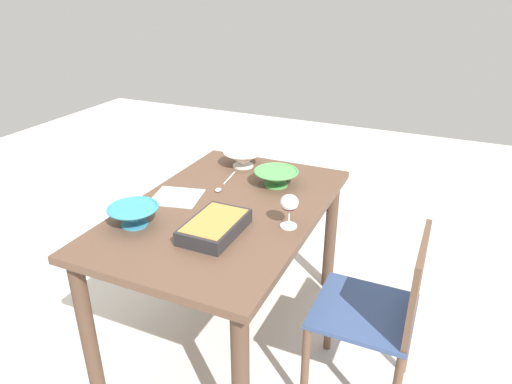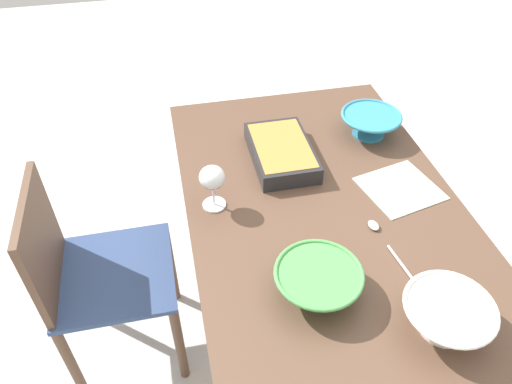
# 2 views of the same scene
# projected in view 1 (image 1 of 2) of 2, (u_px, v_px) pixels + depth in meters

# --- Properties ---
(ground_plane) EXTENTS (8.00, 8.00, 0.00)m
(ground_plane) POSITION_uv_depth(u_px,v_px,m) (229.00, 329.00, 2.54)
(ground_plane) COLOR beige
(dining_table) EXTENTS (1.35, 0.87, 0.75)m
(dining_table) POSITION_uv_depth(u_px,v_px,m) (226.00, 226.00, 2.27)
(dining_table) COLOR brown
(dining_table) RESTS_ON ground_plane
(chair) EXTENTS (0.41, 0.42, 0.84)m
(chair) POSITION_uv_depth(u_px,v_px,m) (382.00, 311.00, 1.96)
(chair) COLOR #334772
(chair) RESTS_ON ground_plane
(wine_glass) EXTENTS (0.08, 0.08, 0.15)m
(wine_glass) POSITION_uv_depth(u_px,v_px,m) (289.00, 205.00, 2.00)
(wine_glass) COLOR white
(wine_glass) RESTS_ON dining_table
(casserole_dish) EXTENTS (0.32, 0.20, 0.06)m
(casserole_dish) POSITION_uv_depth(u_px,v_px,m) (215.00, 226.00, 1.98)
(casserole_dish) COLOR #262628
(casserole_dish) RESTS_ON dining_table
(mixing_bowl) EXTENTS (0.24, 0.24, 0.08)m
(mixing_bowl) POSITION_uv_depth(u_px,v_px,m) (276.00, 177.00, 2.43)
(mixing_bowl) COLOR #4C994C
(mixing_bowl) RESTS_ON dining_table
(small_bowl) EXTENTS (0.23, 0.23, 0.09)m
(small_bowl) POSITION_uv_depth(u_px,v_px,m) (243.00, 158.00, 2.67)
(small_bowl) COLOR white
(small_bowl) RESTS_ON dining_table
(serving_bowl) EXTENTS (0.22, 0.22, 0.09)m
(serving_bowl) POSITION_uv_depth(u_px,v_px,m) (134.00, 215.00, 2.04)
(serving_bowl) COLOR teal
(serving_bowl) RESTS_ON dining_table
(serving_spoon) EXTENTS (0.28, 0.05, 0.01)m
(serving_spoon) POSITION_uv_depth(u_px,v_px,m) (223.00, 185.00, 2.43)
(serving_spoon) COLOR silver
(serving_spoon) RESTS_ON dining_table
(napkin) EXTENTS (0.27, 0.28, 0.00)m
(napkin) POSITION_uv_depth(u_px,v_px,m) (177.00, 197.00, 2.32)
(napkin) COLOR #B2CCB7
(napkin) RESTS_ON dining_table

